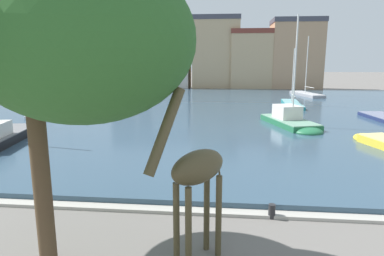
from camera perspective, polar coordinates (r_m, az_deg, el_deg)
harbor_water at (r=35.77m, az=1.82°, el=3.14°), size 78.82×47.81×0.32m
quay_edge_coping at (r=12.58m, az=-6.17°, el=-13.42°), size 78.82×0.50×0.12m
giraffe_statue at (r=8.66m, az=0.38°, el=-7.38°), size 2.11×2.47×4.99m
sailboat_grey at (r=51.08m, az=18.33°, el=5.34°), size 3.77×8.24×8.46m
sailboat_orange at (r=43.77m, az=-9.31°, el=5.17°), size 3.02×6.14×8.26m
sailboat_green at (r=27.06m, az=16.39°, el=0.90°), size 4.08×7.03×8.51m
sailboat_white at (r=35.68m, az=-19.82°, el=2.73°), size 3.39×9.95×8.52m
sailboat_teal at (r=39.54m, az=16.32°, el=3.79°), size 2.02×8.34×6.50m
shade_tree at (r=8.86m, az=-24.71°, el=14.78°), size 6.69×6.66×8.04m
mooring_bollard at (r=12.23m, az=13.25°, el=-13.46°), size 0.24×0.24×0.50m
townhouse_end_terrace at (r=65.23m, az=-9.14°, el=11.61°), size 8.83×7.14×11.28m
townhouse_narrow_midrow at (r=62.84m, az=-3.53°, el=11.27°), size 6.86×5.62×10.24m
townhouse_wide_warehouse at (r=63.41m, az=4.13°, el=12.41°), size 8.32×7.75×12.79m
townhouse_corner_house at (r=62.95m, az=10.31°, el=11.19°), size 8.32×7.40×10.41m
townhouse_tall_gabled at (r=63.74m, az=16.94°, el=11.69°), size 8.58×7.29×12.19m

